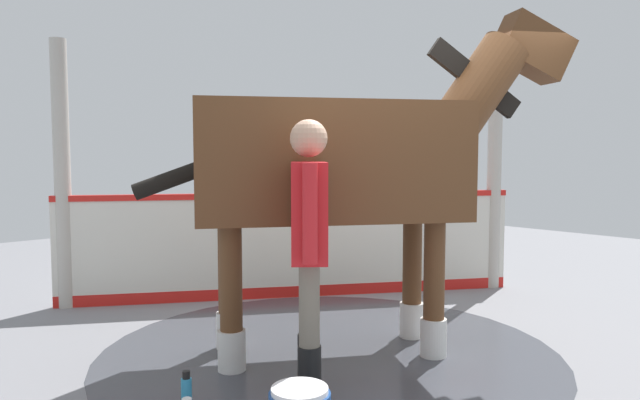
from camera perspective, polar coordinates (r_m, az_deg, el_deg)
ground_plane at (r=4.92m, az=4.31°, el=-13.98°), size 16.00×16.00×0.02m
wet_patch at (r=4.75m, az=0.89°, el=-14.52°), size 3.57×3.57×0.00m
barrier_wall at (r=6.37m, az=-2.53°, el=-4.74°), size 4.21×2.65×1.13m
roof_post_near at (r=7.04m, az=16.54°, el=2.60°), size 0.16×0.16×2.67m
roof_post_far at (r=6.39m, az=-23.71°, el=2.23°), size 0.16×0.16×2.67m
horse at (r=4.52m, az=2.62°, el=3.53°), size 3.04×2.07×2.68m
handler at (r=3.74m, az=-1.09°, el=-3.47°), size 0.50×0.55×1.77m
bottle_shampoo at (r=3.79m, az=-12.82°, el=-17.83°), size 0.06×0.06×0.26m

